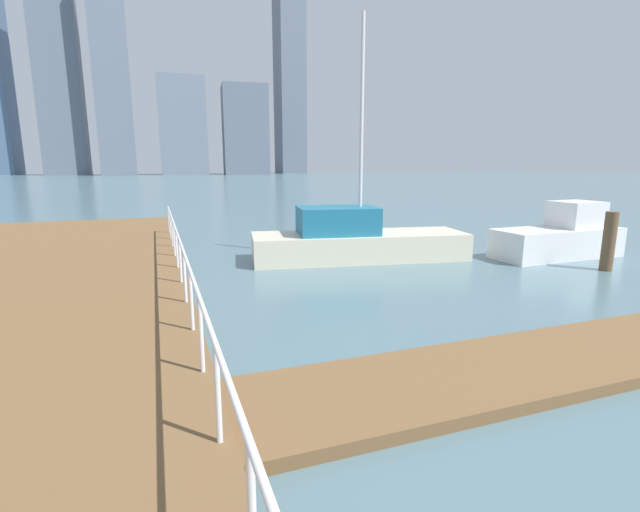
{
  "coord_description": "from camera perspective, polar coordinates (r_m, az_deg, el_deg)",
  "views": [
    {
      "loc": [
        -3.6,
        4.9,
        3.14
      ],
      "look_at": [
        -0.96,
        12.17,
        1.57
      ],
      "focal_mm": 25.42,
      "sensor_mm": 36.0,
      "label": 1
    }
  ],
  "objects": [
    {
      "name": "skyline_tower_3",
      "position": [
        140.56,
        -16.89,
        15.34
      ],
      "size": [
        13.05,
        8.72,
        27.38
      ],
      "primitive_type": "cube",
      "rotation": [
        0.0,
        0.0,
        -0.01
      ],
      "color": "slate",
      "rests_on": "ground_plane"
    },
    {
      "name": "boardwalk_railing",
      "position": [
        5.38,
        -14.05,
        -9.51
      ],
      "size": [
        0.06,
        28.43,
        1.08
      ],
      "color": "white",
      "rests_on": "boardwalk"
    },
    {
      "name": "skyline_tower_2",
      "position": [
        143.81,
        -24.92,
        20.49
      ],
      "size": [
        9.95,
        9.16,
        56.16
      ],
      "primitive_type": "cube",
      "rotation": [
        0.0,
        0.0,
        0.09
      ],
      "color": "slate",
      "rests_on": "ground_plane"
    },
    {
      "name": "skyline_tower_1",
      "position": [
        153.79,
        -30.08,
        19.61
      ],
      "size": [
        11.31,
        11.96,
        57.4
      ],
      "primitive_type": "cube",
      "rotation": [
        0.0,
        0.0,
        0.02
      ],
      "color": "slate",
      "rests_on": "ground_plane"
    },
    {
      "name": "skyline_tower_5",
      "position": [
        165.95,
        -3.89,
        22.77
      ],
      "size": [
        9.07,
        13.96,
        71.24
      ],
      "primitive_type": "cube",
      "rotation": [
        0.0,
        0.0,
        -0.05
      ],
      "color": "slate",
      "rests_on": "ground_plane"
    },
    {
      "name": "moored_boat_1",
      "position": [
        17.56,
        27.98,
        2.1
      ],
      "size": [
        4.6,
        1.73,
        1.89
      ],
      "color": "white",
      "rests_on": "ground_plane"
    },
    {
      "name": "ground_plane",
      "position": [
        15.84,
        -6.38,
        0.0
      ],
      "size": [
        300.0,
        300.0,
        0.0
      ],
      "primitive_type": "plane",
      "color": "slate"
    },
    {
      "name": "skyline_tower_4",
      "position": [
        143.14,
        -9.42,
        15.27
      ],
      "size": [
        14.16,
        14.37,
        25.81
      ],
      "primitive_type": "cube",
      "rotation": [
        0.0,
        0.0,
        -0.09
      ],
      "color": "slate",
      "rests_on": "ground_plane"
    },
    {
      "name": "moored_boat_2",
      "position": [
        15.13,
        4.38,
        2.04
      ],
      "size": [
        7.34,
        3.25,
        7.68
      ],
      "color": "beige",
      "rests_on": "ground_plane"
    },
    {
      "name": "dock_piling_2",
      "position": [
        15.95,
        32.59,
        1.56
      ],
      "size": [
        0.36,
        0.36,
        1.77
      ],
      "primitive_type": "cylinder",
      "color": "brown",
      "rests_on": "ground_plane"
    }
  ]
}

